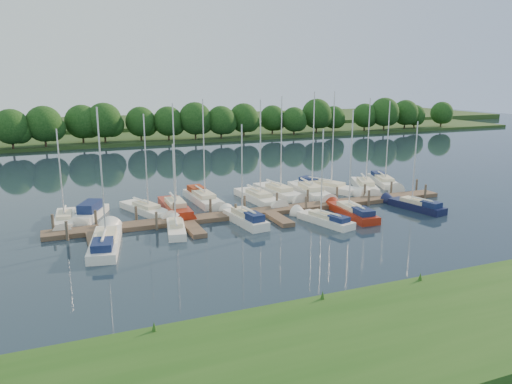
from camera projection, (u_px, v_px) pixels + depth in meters
name	position (u px, v px, depth m)	size (l,w,h in m)	color
ground	(305.00, 238.00, 40.71)	(260.00, 260.00, 0.00)	#192632
near_bank	(448.00, 322.00, 26.26)	(90.00, 10.00, 0.50)	#204B15
dock	(269.00, 213.00, 47.25)	(40.00, 6.00, 0.40)	#4E3B2C
mooring_pilings	(264.00, 206.00, 48.17)	(38.24, 2.84, 2.00)	#473D33
far_shore	(143.00, 135.00, 108.14)	(180.00, 30.00, 0.60)	#264319
distant_hill	(126.00, 124.00, 130.55)	(220.00, 40.00, 1.40)	#304A20
treeline	(145.00, 122.00, 95.47)	(145.11, 10.32, 8.20)	#38281C
sailboat_n_0	(65.00, 220.00, 44.66)	(2.13, 6.93, 8.79)	white
motorboat	(90.00, 214.00, 46.13)	(3.81, 6.08, 1.90)	white
sailboat_n_2	(147.00, 211.00, 47.88)	(4.06, 7.71, 9.82)	white
sailboat_n_3	(176.00, 210.00, 48.18)	(2.15, 8.44, 10.91)	maroon
sailboat_n_4	(204.00, 200.00, 51.83)	(2.40, 8.71, 11.10)	white
sailboat_n_5	(259.00, 199.00, 52.38)	(2.68, 8.70, 10.98)	white
sailboat_n_6	(280.00, 193.00, 54.90)	(2.93, 8.91, 11.25)	white
sailboat_n_7	(311.00, 193.00, 55.02)	(2.87, 9.27, 11.75)	white
sailboat_n_8	(328.00, 188.00, 57.49)	(5.42, 9.01, 11.63)	white
sailboat_n_9	(365.00, 188.00, 57.47)	(4.77, 8.35, 11.00)	white
sailboat_n_10	(384.00, 182.00, 60.58)	(4.03, 8.24, 10.39)	white
sailboat_s_0	(106.00, 243.00, 38.42)	(3.42, 8.79, 11.09)	white
sailboat_s_1	(176.00, 229.00, 42.14)	(2.33, 6.03, 7.80)	white
sailboat_s_2	(245.00, 220.00, 44.59)	(2.33, 7.08, 9.27)	white
sailboat_s_3	(324.00, 220.00, 44.64)	(3.09, 6.85, 8.71)	white
sailboat_s_4	(351.00, 212.00, 47.11)	(2.34, 8.07, 10.27)	maroon
sailboat_s_5	(415.00, 206.00, 49.32)	(2.83, 7.04, 9.00)	#101537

